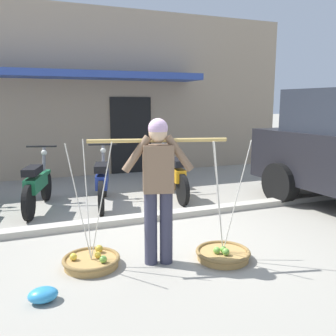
% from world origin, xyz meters
% --- Properties ---
extents(ground_plane, '(90.00, 90.00, 0.00)m').
position_xyz_m(ground_plane, '(0.00, 0.00, 0.00)').
color(ground_plane, '#9E998C').
extents(sidewalk_curb, '(20.00, 0.24, 0.10)m').
position_xyz_m(sidewalk_curb, '(0.00, 0.70, 0.05)').
color(sidewalk_curb, '#BAB4A5').
rests_on(sidewalk_curb, ground).
extents(fruit_vendor, '(1.52, 0.42, 1.70)m').
position_xyz_m(fruit_vendor, '(-0.58, -0.85, 0.98)').
color(fruit_vendor, '#38384C').
rests_on(fruit_vendor, ground).
extents(fruit_basket_left_side, '(0.66, 0.66, 1.45)m').
position_xyz_m(fruit_basket_left_side, '(0.17, -1.04, 0.07)').
color(fruit_basket_left_side, '#B2894C').
rests_on(fruit_basket_left_side, ground).
extents(fruit_basket_right_side, '(0.66, 0.66, 1.45)m').
position_xyz_m(fruit_basket_right_side, '(-1.34, -0.66, 0.07)').
color(fruit_basket_right_side, '#B2894C').
rests_on(fruit_basket_right_side, ground).
extents(motorcycle_second_in_row, '(0.67, 1.77, 1.09)m').
position_xyz_m(motorcycle_second_in_row, '(-1.81, 1.95, 0.45)').
color(motorcycle_second_in_row, black).
rests_on(motorcycle_second_in_row, ground).
extents(motorcycle_third_in_row, '(0.63, 1.78, 1.09)m').
position_xyz_m(motorcycle_third_in_row, '(-0.69, 1.84, 0.45)').
color(motorcycle_third_in_row, black).
rests_on(motorcycle_third_in_row, ground).
extents(motorcycle_end_of_row, '(0.54, 1.82, 1.09)m').
position_xyz_m(motorcycle_end_of_row, '(0.72, 1.87, 0.45)').
color(motorcycle_end_of_row, black).
rests_on(motorcycle_end_of_row, ground).
extents(storefront_building, '(13.00, 6.00, 4.20)m').
position_xyz_m(storefront_building, '(-1.26, 7.25, 2.10)').
color(storefront_building, tan).
rests_on(storefront_building, ground).
extents(plastic_litter_bag, '(0.28, 0.22, 0.14)m').
position_xyz_m(plastic_litter_bag, '(-1.90, -1.25, 0.07)').
color(plastic_litter_bag, '#3393D1').
rests_on(plastic_litter_bag, ground).
extents(wooden_crate, '(0.44, 0.36, 0.32)m').
position_xyz_m(wooden_crate, '(1.04, 2.61, 0.16)').
color(wooden_crate, olive).
rests_on(wooden_crate, ground).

